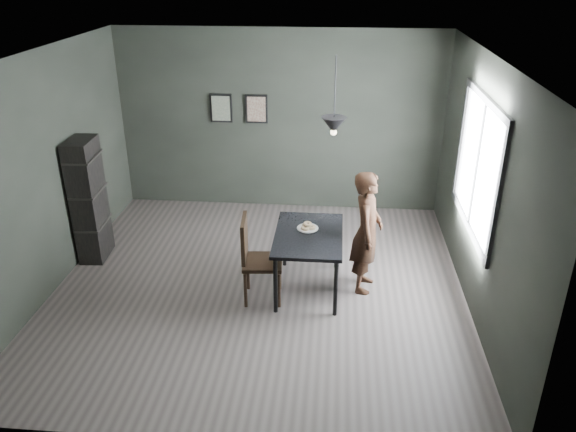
# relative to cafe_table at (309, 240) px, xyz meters

# --- Properties ---
(ground) EXTENTS (5.00, 5.00, 0.00)m
(ground) POSITION_rel_cafe_table_xyz_m (-0.60, 0.00, -0.67)
(ground) COLOR #3B3533
(ground) RESTS_ON ground
(back_wall) EXTENTS (5.00, 0.10, 2.80)m
(back_wall) POSITION_rel_cafe_table_xyz_m (-0.60, 2.50, 0.73)
(back_wall) COLOR black
(back_wall) RESTS_ON ground
(ceiling) EXTENTS (5.00, 5.00, 0.02)m
(ceiling) POSITION_rel_cafe_table_xyz_m (-0.60, 0.00, 2.13)
(ceiling) COLOR silver
(ceiling) RESTS_ON ground
(window_assembly) EXTENTS (0.04, 1.96, 1.56)m
(window_assembly) POSITION_rel_cafe_table_xyz_m (1.87, 0.20, 0.93)
(window_assembly) COLOR white
(window_assembly) RESTS_ON ground
(cafe_table) EXTENTS (0.80, 1.20, 0.75)m
(cafe_table) POSITION_rel_cafe_table_xyz_m (0.00, 0.00, 0.00)
(cafe_table) COLOR black
(cafe_table) RESTS_ON ground
(white_plate) EXTENTS (0.23, 0.23, 0.01)m
(white_plate) POSITION_rel_cafe_table_xyz_m (-0.02, 0.12, 0.08)
(white_plate) COLOR white
(white_plate) RESTS_ON cafe_table
(donut_pile) EXTENTS (0.18, 0.18, 0.08)m
(donut_pile) POSITION_rel_cafe_table_xyz_m (-0.02, 0.12, 0.12)
(donut_pile) COLOR beige
(donut_pile) RESTS_ON white_plate
(woman) EXTENTS (0.44, 0.60, 1.52)m
(woman) POSITION_rel_cafe_table_xyz_m (0.69, 0.09, 0.09)
(woman) COLOR black
(woman) RESTS_ON ground
(wood_chair) EXTENTS (0.49, 0.49, 1.05)m
(wood_chair) POSITION_rel_cafe_table_xyz_m (-0.61, -0.27, -0.08)
(wood_chair) COLOR black
(wood_chair) RESTS_ON ground
(shelf_unit) EXTENTS (0.35, 0.57, 1.65)m
(shelf_unit) POSITION_rel_cafe_table_xyz_m (-2.92, 0.57, 0.15)
(shelf_unit) COLOR black
(shelf_unit) RESTS_ON ground
(pendant_lamp) EXTENTS (0.28, 0.28, 0.86)m
(pendant_lamp) POSITION_rel_cafe_table_xyz_m (0.25, 0.10, 1.38)
(pendant_lamp) COLOR black
(pendant_lamp) RESTS_ON ground
(framed_print_left) EXTENTS (0.34, 0.04, 0.44)m
(framed_print_left) POSITION_rel_cafe_table_xyz_m (-1.50, 2.47, 0.93)
(framed_print_left) COLOR black
(framed_print_left) RESTS_ON ground
(framed_print_right) EXTENTS (0.34, 0.04, 0.44)m
(framed_print_right) POSITION_rel_cafe_table_xyz_m (-0.95, 2.47, 0.93)
(framed_print_right) COLOR black
(framed_print_right) RESTS_ON ground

